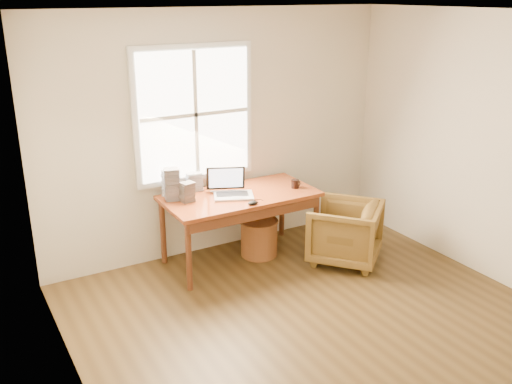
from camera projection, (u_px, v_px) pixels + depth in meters
room_shell at (337, 187)px, 4.39m from camera, size 4.04×4.54×2.64m
desk at (240, 196)px, 5.93m from camera, size 1.60×0.80×0.04m
armchair at (345, 232)px, 6.05m from camera, size 1.00×1.00×0.65m
wicker_stool at (259, 238)px, 6.22m from camera, size 0.52×0.52×0.40m
laptop at (233, 185)px, 5.81m from camera, size 0.47×0.48×0.27m
mouse at (253, 203)px, 5.63m from camera, size 0.11×0.07×0.04m
coffee_mug at (295, 184)px, 6.10m from camera, size 0.10×0.10×0.09m
cd_stack_a at (171, 183)px, 5.83m from camera, size 0.18×0.17×0.28m
cd_stack_b at (187, 192)px, 5.70m from camera, size 0.14×0.13×0.20m
cd_stack_c at (172, 184)px, 5.72m from camera, size 0.18×0.17×0.33m
cd_stack_d at (194, 181)px, 6.00m from camera, size 0.17×0.15×0.20m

